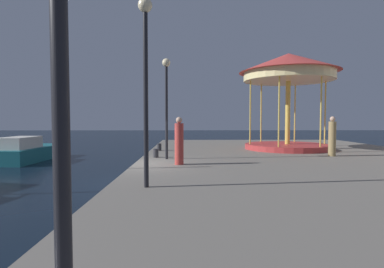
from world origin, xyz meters
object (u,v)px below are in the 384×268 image
(motorboat_teal, at_px, (28,151))
(person_by_the_water, at_px, (332,137))
(bollard_south, at_px, (159,147))
(person_near_carousel, at_px, (179,142))
(carousel, at_px, (288,77))
(lamp_post_mid_promenade, at_px, (146,61))
(lamp_post_far_end, at_px, (166,91))
(bollard_center, at_px, (156,153))

(motorboat_teal, distance_m, person_by_the_water, 17.28)
(bollard_south, height_order, person_near_carousel, person_near_carousel)
(person_near_carousel, distance_m, person_by_the_water, 7.62)
(carousel, bearing_deg, bollard_south, -174.55)
(lamp_post_mid_promenade, height_order, person_by_the_water, lamp_post_mid_promenade)
(carousel, height_order, lamp_post_far_end, carousel)
(person_by_the_water, bearing_deg, lamp_post_mid_promenade, -140.77)
(lamp_post_mid_promenade, distance_m, person_near_carousel, 4.59)
(bollard_center, bearing_deg, carousel, 27.33)
(person_by_the_water, bearing_deg, bollard_center, -177.23)
(carousel, xyz_separation_m, person_near_carousel, (-6.17, -5.94, -3.32))
(carousel, height_order, person_near_carousel, carousel)
(lamp_post_mid_promenade, relative_size, lamp_post_far_end, 1.08)
(motorboat_teal, height_order, person_near_carousel, person_near_carousel)
(person_near_carousel, bearing_deg, person_by_the_water, 19.76)
(lamp_post_far_end, bearing_deg, carousel, 32.30)
(motorboat_teal, height_order, lamp_post_far_end, lamp_post_far_end)
(carousel, distance_m, bollard_south, 8.45)
(lamp_post_mid_promenade, bearing_deg, carousel, 54.90)
(lamp_post_far_end, bearing_deg, bollard_center, 136.04)
(person_near_carousel, height_order, person_by_the_water, person_by_the_water)
(bollard_center, relative_size, person_near_carousel, 0.22)
(motorboat_teal, relative_size, person_by_the_water, 3.00)
(bollard_center, xyz_separation_m, person_near_carousel, (1.12, -2.17, 0.66))
(bollard_south, bearing_deg, lamp_post_mid_promenade, -86.76)
(bollard_center, bearing_deg, motorboat_teal, 149.69)
(person_near_carousel, bearing_deg, bollard_south, 103.42)
(bollard_center, bearing_deg, bollard_south, 92.38)
(lamp_post_mid_promenade, relative_size, bollard_south, 11.88)
(bollard_center, bearing_deg, person_near_carousel, -62.71)
(person_near_carousel, bearing_deg, lamp_post_far_end, 109.63)
(bollard_center, bearing_deg, person_by_the_water, 2.77)
(person_near_carousel, xyz_separation_m, person_by_the_water, (7.17, 2.58, 0.03))
(motorboat_teal, relative_size, lamp_post_far_end, 1.29)
(motorboat_teal, bearing_deg, carousel, -4.08)
(motorboat_teal, relative_size, bollard_center, 14.14)
(lamp_post_far_end, relative_size, bollard_center, 10.95)
(carousel, height_order, lamp_post_mid_promenade, carousel)
(carousel, relative_size, lamp_post_far_end, 1.30)
(carousel, bearing_deg, bollard_center, -152.67)
(bollard_south, relative_size, person_by_the_water, 0.21)
(lamp_post_far_end, xyz_separation_m, person_near_carousel, (0.59, -1.67, -2.13))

